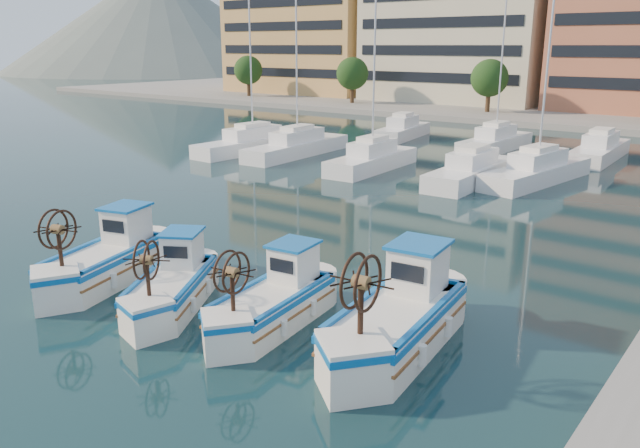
{
  "coord_description": "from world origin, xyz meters",
  "views": [
    {
      "loc": [
        13.76,
        -11.95,
        7.62
      ],
      "look_at": [
        0.71,
        4.84,
        1.5
      ],
      "focal_mm": 35.0,
      "sensor_mm": 36.0,
      "label": 1
    }
  ],
  "objects_px": {
    "fishing_boat_b": "(173,283)",
    "fishing_boat_c": "(275,299)",
    "fishing_boat_d": "(399,316)",
    "fishing_boat_a": "(108,257)"
  },
  "relations": [
    {
      "from": "fishing_boat_b",
      "to": "fishing_boat_c",
      "type": "relative_size",
      "value": 0.98
    },
    {
      "from": "fishing_boat_a",
      "to": "fishing_boat_c",
      "type": "bearing_deg",
      "value": -9.24
    },
    {
      "from": "fishing_boat_a",
      "to": "fishing_boat_c",
      "type": "xyz_separation_m",
      "value": [
        6.64,
        0.9,
        -0.07
      ]
    },
    {
      "from": "fishing_boat_d",
      "to": "fishing_boat_c",
      "type": "bearing_deg",
      "value": -172.62
    },
    {
      "from": "fishing_boat_a",
      "to": "fishing_boat_c",
      "type": "relative_size",
      "value": 1.1
    },
    {
      "from": "fishing_boat_b",
      "to": "fishing_boat_d",
      "type": "xyz_separation_m",
      "value": [
        6.76,
        1.84,
        0.16
      ]
    },
    {
      "from": "fishing_boat_b",
      "to": "fishing_boat_c",
      "type": "height_order",
      "value": "fishing_boat_c"
    },
    {
      "from": "fishing_boat_d",
      "to": "fishing_boat_b",
      "type": "bearing_deg",
      "value": -171.83
    },
    {
      "from": "fishing_boat_a",
      "to": "fishing_boat_d",
      "type": "relative_size",
      "value": 0.93
    },
    {
      "from": "fishing_boat_c",
      "to": "fishing_boat_d",
      "type": "bearing_deg",
      "value": 6.94
    }
  ]
}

